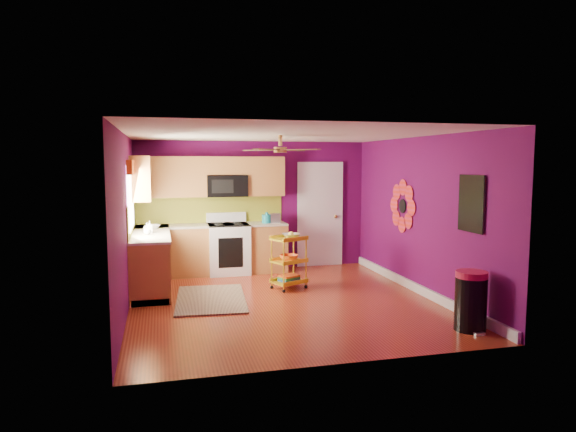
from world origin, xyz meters
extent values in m
plane|color=maroon|center=(0.00, 0.00, 0.00)|extent=(5.00, 5.00, 0.00)
cube|color=#570A4C|center=(0.00, 2.50, 1.25)|extent=(4.50, 0.04, 2.50)
cube|color=#570A4C|center=(0.00, -2.50, 1.25)|extent=(4.50, 0.04, 2.50)
cube|color=#570A4C|center=(-2.25, 0.00, 1.25)|extent=(0.04, 5.00, 2.50)
cube|color=#570A4C|center=(2.25, 0.00, 1.25)|extent=(0.04, 5.00, 2.50)
cube|color=silver|center=(0.00, 0.00, 2.50)|extent=(4.50, 5.00, 0.04)
cube|color=white|center=(2.22, 0.00, 0.07)|extent=(0.05, 4.90, 0.14)
cube|color=#975B29|center=(-1.95, 1.35, 0.45)|extent=(0.60, 2.30, 0.90)
cube|color=#975B29|center=(-0.85, 2.20, 0.45)|extent=(2.80, 0.60, 0.90)
cube|color=beige|center=(-1.95, 1.35, 0.92)|extent=(0.63, 2.30, 0.04)
cube|color=beige|center=(-0.85, 2.20, 0.92)|extent=(2.80, 0.63, 0.04)
cube|color=black|center=(-1.95, 1.35, 0.05)|extent=(0.54, 2.30, 0.10)
cube|color=black|center=(-0.85, 2.20, 0.05)|extent=(2.80, 0.54, 0.10)
cube|color=white|center=(-0.55, 2.17, 0.46)|extent=(0.76, 0.66, 0.92)
cube|color=black|center=(-0.55, 2.17, 0.93)|extent=(0.76, 0.62, 0.03)
cube|color=white|center=(-0.55, 2.45, 1.04)|extent=(0.76, 0.06, 0.18)
cube|color=black|center=(-0.55, 1.84, 0.45)|extent=(0.45, 0.02, 0.55)
cube|color=#975B29|center=(-1.59, 2.33, 1.83)|extent=(1.32, 0.33, 0.75)
cube|color=#975B29|center=(0.19, 2.33, 1.83)|extent=(0.72, 0.33, 0.75)
cube|color=#975B29|center=(-0.55, 2.33, 2.03)|extent=(0.76, 0.33, 0.34)
cube|color=#975B29|center=(-2.08, 1.85, 1.83)|extent=(0.33, 1.30, 0.75)
cube|color=black|center=(-0.55, 2.30, 1.65)|extent=(0.76, 0.38, 0.40)
cube|color=olive|center=(-0.85, 2.49, 1.20)|extent=(2.80, 0.01, 0.51)
cube|color=olive|center=(-2.24, 1.35, 1.20)|extent=(0.01, 2.30, 0.51)
cube|color=white|center=(-2.23, 1.05, 1.55)|extent=(0.03, 1.20, 1.00)
cube|color=#DB5213|center=(-2.20, 1.05, 2.02)|extent=(0.08, 1.35, 0.22)
cube|color=white|center=(1.35, 2.48, 1.02)|extent=(0.85, 0.04, 2.05)
cube|color=white|center=(1.35, 2.46, 1.02)|extent=(0.95, 0.02, 2.15)
sphere|color=#BF8C3F|center=(1.67, 2.42, 1.00)|extent=(0.07, 0.07, 0.07)
cylinder|color=black|center=(2.23, 0.60, 1.35)|extent=(0.01, 0.24, 0.24)
cube|color=teal|center=(2.23, -1.40, 1.55)|extent=(0.03, 0.52, 0.72)
cube|color=black|center=(2.21, -1.40, 1.55)|extent=(0.01, 0.56, 0.76)
cylinder|color=#BF8C3F|center=(0.00, 0.20, 2.42)|extent=(0.06, 0.06, 0.16)
cylinder|color=#BF8C3F|center=(0.00, 0.20, 2.28)|extent=(0.20, 0.20, 0.08)
cube|color=#4C2D19|center=(0.27, 0.47, 2.28)|extent=(0.47, 0.47, 0.01)
cube|color=#4C2D19|center=(-0.27, 0.47, 2.28)|extent=(0.47, 0.47, 0.01)
cube|color=#4C2D19|center=(-0.27, -0.07, 2.28)|extent=(0.47, 0.47, 0.01)
cube|color=#4C2D19|center=(0.27, -0.07, 2.28)|extent=(0.47, 0.47, 0.01)
cube|color=black|center=(-1.06, 0.35, 0.01)|extent=(1.16, 1.76, 0.02)
cylinder|color=yellow|center=(0.12, 0.50, 0.45)|extent=(0.02, 0.02, 0.82)
cylinder|color=yellow|center=(0.55, 0.69, 0.45)|extent=(0.02, 0.02, 0.82)
cylinder|color=yellow|center=(-0.01, 0.79, 0.45)|extent=(0.02, 0.02, 0.82)
cylinder|color=yellow|center=(0.42, 0.99, 0.45)|extent=(0.02, 0.02, 0.82)
sphere|color=black|center=(0.12, 0.50, 0.03)|extent=(0.06, 0.06, 0.06)
sphere|color=black|center=(0.55, 0.69, 0.03)|extent=(0.06, 0.06, 0.06)
sphere|color=black|center=(-0.01, 0.79, 0.03)|extent=(0.06, 0.06, 0.06)
sphere|color=black|center=(0.42, 0.99, 0.03)|extent=(0.06, 0.06, 0.06)
cube|color=yellow|center=(0.27, 0.74, 0.83)|extent=(0.64, 0.57, 0.03)
cube|color=yellow|center=(0.27, 0.74, 0.46)|extent=(0.64, 0.57, 0.03)
cube|color=yellow|center=(0.27, 0.74, 0.12)|extent=(0.64, 0.57, 0.03)
imported|color=beige|center=(0.31, 0.76, 0.88)|extent=(0.38, 0.38, 0.07)
sphere|color=yellow|center=(0.31, 0.76, 0.91)|extent=(0.10, 0.10, 0.10)
imported|color=#DB5213|center=(0.27, 0.74, 0.52)|extent=(0.40, 0.40, 0.09)
cube|color=navy|center=(0.27, 0.74, 0.15)|extent=(0.37, 0.34, 0.04)
cube|color=#267233|center=(0.27, 0.74, 0.18)|extent=(0.37, 0.34, 0.03)
cube|color=#DB5213|center=(0.27, 0.74, 0.22)|extent=(0.37, 0.34, 0.03)
cylinder|color=black|center=(1.95, -1.87, 0.34)|extent=(0.42, 0.42, 0.67)
cylinder|color=#B81A3E|center=(1.95, -1.87, 0.71)|extent=(0.39, 0.39, 0.08)
cube|color=beige|center=(1.95, -2.06, 0.02)|extent=(0.14, 0.08, 0.03)
cylinder|color=#127D8C|center=(0.19, 2.16, 1.02)|extent=(0.18, 0.18, 0.16)
sphere|color=#127D8C|center=(0.19, 2.16, 1.12)|extent=(0.06, 0.06, 0.06)
cube|color=beige|center=(0.34, 2.17, 1.03)|extent=(0.22, 0.15, 0.18)
imported|color=#EA3F72|center=(-1.96, 1.28, 1.04)|extent=(0.09, 0.09, 0.20)
imported|color=white|center=(-2.00, 1.43, 1.02)|extent=(0.12, 0.12, 0.15)
imported|color=white|center=(-1.90, 1.87, 0.97)|extent=(0.25, 0.25, 0.06)
imported|color=white|center=(-1.99, 1.05, 0.98)|extent=(0.11, 0.11, 0.09)
camera|label=1|loc=(-1.77, -7.37, 2.10)|focal=32.00mm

